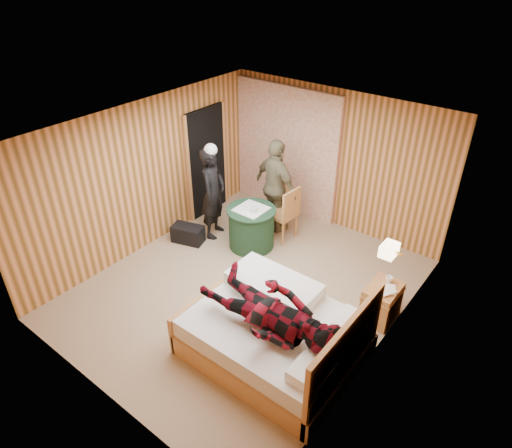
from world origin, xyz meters
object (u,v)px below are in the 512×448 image
Objects in this scene: wall_lamp at (389,250)px; round_table at (251,227)px; man_at_table at (276,187)px; chair_near at (286,210)px; duffel_bag at (188,234)px; bed at (277,334)px; chair_far at (275,204)px; man_on_bed at (269,305)px; nightstand at (381,302)px; woman_standing at (213,193)px.

round_table is (-2.57, 0.50, -0.93)m from wall_lamp.
wall_lamp is 2.87m from man_at_table.
man_at_table reaches higher than round_table.
duffel_bag is at bearing -45.35° from chair_near.
bed is at bearing -123.82° from wall_lamp.
chair_far is at bearing 89.33° from round_table.
bed is 2.46m from round_table.
man_on_bed reaches higher than chair_near.
nightstand is 3.50m from duffel_bag.
nightstand is 2.55m from round_table.
round_table is 0.89× the size of chair_far.
chair_far reaches higher than nightstand.
chair_near is (-2.19, 0.82, 0.30)m from nightstand.
wall_lamp is 0.13× the size of bed.
nightstand is 0.32× the size of man_on_bed.
wall_lamp is at bearing 69.09° from chair_near.
man_on_bed reaches higher than man_at_table.
woman_standing is at bearing 176.76° from nightstand.
round_table is 0.50× the size of woman_standing.
round_table is at bearing 173.33° from nightstand.
woman_standing reaches higher than wall_lamp.
woman_standing is (-1.09, -0.64, 0.25)m from chair_near.
bed is 1.60m from nightstand.
bed is at bearing 97.07° from man_on_bed.
woman_standing reaches higher than round_table.
bed is at bearing -47.85° from chair_far.
duffel_bag is (-3.49, -0.29, -0.13)m from nightstand.
chair_far is 0.93× the size of chair_near.
nightstand is 3.33m from woman_standing.
bed is at bearing -43.84° from round_table.
man_on_bed reaches higher than duffel_bag.
bed is 2.66m from chair_near.
chair_near is 2.89m from man_on_bed.
duffel_bag is 0.31× the size of man_on_bed.
duffel_bag is 0.85m from woman_standing.
woman_standing is at bearing 61.27° from man_at_table.
man_at_table reaches higher than duffel_bag.
wall_lamp is at bearing 61.53° from man_on_bed.
chair_near is 0.57× the size of man_on_bed.
chair_near is at bearing 57.39° from round_table.
man_at_table is at bearing -62.78° from woman_standing.
round_table is 0.66m from chair_near.
bed is 3.64× the size of nightstand.
wall_lamp is 1.65m from man_on_bed.
man_at_table reaches higher than chair_far.
wall_lamp reaches higher than nightstand.
duffel_bag is at bearing -175.23° from nightstand.
round_table is 2.71m from man_on_bed.
woman_standing is at bearing 147.78° from bed.
wall_lamp is 0.28× the size of chair_far.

